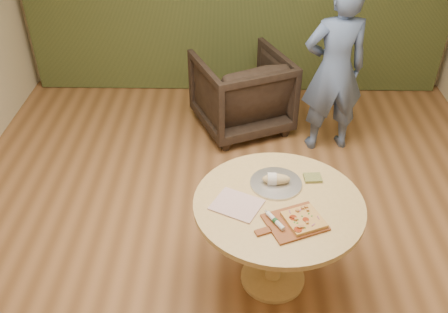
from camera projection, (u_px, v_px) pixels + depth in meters
name	position (u px, v px, depth m)	size (l,w,h in m)	color
room_shell	(239.00, 104.00, 3.02)	(5.04, 6.04, 2.84)	#9C683E
pedestal_table	(278.00, 218.00, 3.36)	(1.13, 1.13, 0.75)	tan
pizza_paddle	(293.00, 223.00, 3.10)	(0.47, 0.39, 0.01)	brown
flatbread_pizza	(304.00, 220.00, 3.10)	(0.29, 0.29, 0.04)	#D8A754
cutlery_roll	(275.00, 221.00, 3.08)	(0.12, 0.18, 0.03)	silver
newspaper	(237.00, 205.00, 3.24)	(0.30, 0.25, 0.01)	white
serving_tray	(276.00, 183.00, 3.42)	(0.36, 0.36, 0.02)	silver
bread_roll	(275.00, 179.00, 3.40)	(0.19, 0.09, 0.09)	tan
green_packet	(313.00, 178.00, 3.47)	(0.12, 0.10, 0.02)	brown
armchair	(242.00, 89.00, 5.19)	(0.88, 0.82, 0.90)	black
person_standing	(334.00, 70.00, 4.67)	(0.62, 0.40, 1.68)	#506898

